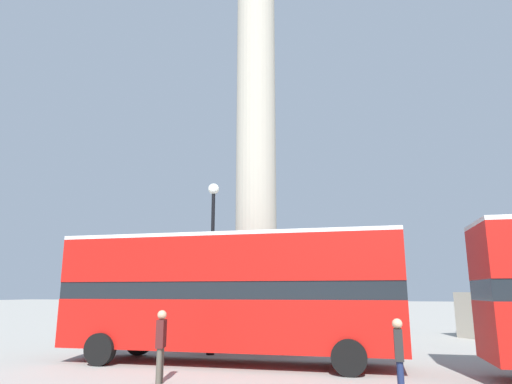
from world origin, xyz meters
TOP-DOWN VIEW (x-y plane):
  - ground_plane at (0.00, 0.00)m, footprint 200.00×200.00m
  - monument_column at (0.00, 0.00)m, footprint 5.14×5.14m
  - bus_a at (0.64, -5.60)m, footprint 11.19×3.10m
  - equestrian_statue at (11.37, 5.94)m, footprint 4.62×4.34m
  - street_lamp at (-0.76, -3.62)m, footprint 0.43×0.43m
  - pedestrian_near_lamp at (-0.01, -9.13)m, footprint 0.31×0.51m
  - pedestrian_by_plinth at (5.85, -9.46)m, footprint 0.22×0.45m

SIDE VIEW (x-z plane):
  - ground_plane at x=0.00m, z-range 0.00..0.00m
  - pedestrian_by_plinth at x=5.85m, z-range 0.10..1.82m
  - pedestrian_near_lamp at x=-0.01m, z-range 0.13..1.95m
  - equestrian_statue at x=11.37m, z-range -1.34..4.16m
  - bus_a at x=0.64m, z-range 0.23..4.38m
  - street_lamp at x=-0.76m, z-range 0.44..6.98m
  - monument_column at x=0.00m, z-range -3.48..19.31m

